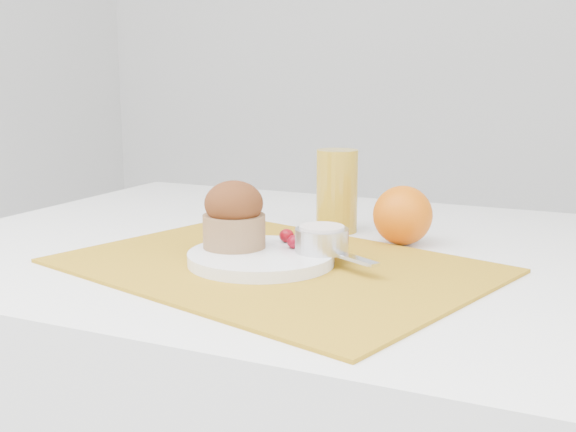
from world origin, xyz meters
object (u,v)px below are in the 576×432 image
at_px(juice_glass, 337,191).
at_px(muffin, 234,216).
at_px(orange, 403,215).
at_px(plate, 261,258).

height_order(juice_glass, muffin, juice_glass).
xyz_separation_m(orange, muffin, (-0.17, -0.18, 0.02)).
bearing_deg(plate, orange, 56.34).
relative_size(juice_glass, muffin, 1.45).
relative_size(plate, muffin, 2.13).
distance_m(plate, juice_glass, 0.23).
distance_m(orange, juice_glass, 0.12).
height_order(orange, juice_glass, juice_glass).
relative_size(plate, juice_glass, 1.47).
bearing_deg(juice_glass, orange, -19.12).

